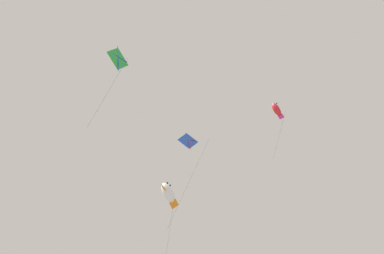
# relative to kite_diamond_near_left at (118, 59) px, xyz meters

# --- Properties ---
(kite_diamond_near_left) EXTENTS (2.60, 2.57, 7.99)m
(kite_diamond_near_left) POSITION_rel_kite_diamond_near_left_xyz_m (0.00, 0.00, 0.00)
(kite_diamond_near_left) COLOR green
(kite_fish_highest) EXTENTS (2.24, 2.06, 9.18)m
(kite_fish_highest) POSITION_rel_kite_diamond_near_left_xyz_m (8.92, -5.89, -6.83)
(kite_fish_highest) COLOR white
(kite_diamond_far_centre) EXTENTS (2.79, 3.00, 9.20)m
(kite_diamond_far_centre) POSITION_rel_kite_diamond_near_left_xyz_m (5.04, -6.72, -3.66)
(kite_diamond_far_centre) COLOR blue
(kite_fish_low_drifter) EXTENTS (2.04, 1.53, 6.23)m
(kite_fish_low_drifter) POSITION_rel_kite_diamond_near_left_xyz_m (6.47, -15.78, 1.73)
(kite_fish_low_drifter) COLOR red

